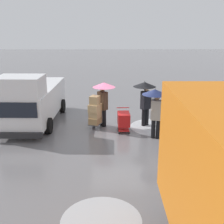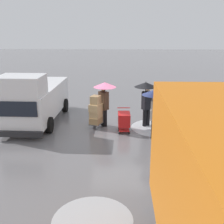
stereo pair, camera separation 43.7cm
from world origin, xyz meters
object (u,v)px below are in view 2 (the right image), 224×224
Objects in this scene: shopping_cart_vendor at (124,120)px; pedestrian_pink_side at (146,93)px; pedestrian_black_side at (156,103)px; hand_dolly_boxes at (96,111)px; pedestrian_white_side at (104,93)px; cargo_van_parked_right at (36,99)px.

pedestrian_pink_side is (-1.02, -0.81, 1.02)m from shopping_cart_vendor.
pedestrian_black_side is at bearing 149.59° from shopping_cart_vendor.
pedestrian_pink_side reaches higher than hand_dolly_boxes.
shopping_cart_vendor is 1.55m from pedestrian_white_side.
cargo_van_parked_right is at bearing -15.45° from shopping_cart_vendor.
pedestrian_white_side is (0.91, -0.74, 1.02)m from shopping_cart_vendor.
pedestrian_black_side is 1.00× the size of pedestrian_white_side.
pedestrian_black_side is (-1.26, 0.74, 1.00)m from shopping_cart_vendor.
cargo_van_parked_right is 2.51× the size of pedestrian_black_side.
cargo_van_parked_right is at bearing -19.17° from pedestrian_black_side.
pedestrian_white_side is at bearing -144.02° from hand_dolly_boxes.
hand_dolly_boxes is 0.91m from pedestrian_white_side.
pedestrian_black_side is at bearing 160.83° from cargo_van_parked_right.
pedestrian_white_side is (-0.38, -0.27, 0.78)m from hand_dolly_boxes.
cargo_van_parked_right is 4.45m from shopping_cart_vendor.
cargo_van_parked_right reaches higher than hand_dolly_boxes.
pedestrian_pink_side is at bearing -171.50° from hand_dolly_boxes.
pedestrian_pink_side and pedestrian_white_side have the same top height.
hand_dolly_boxes is at bearing -20.05° from shopping_cart_vendor.
hand_dolly_boxes is at bearing -25.41° from pedestrian_black_side.
hand_dolly_boxes is 0.72× the size of pedestrian_pink_side.
pedestrian_pink_side is (-5.27, 0.36, 0.41)m from cargo_van_parked_right.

